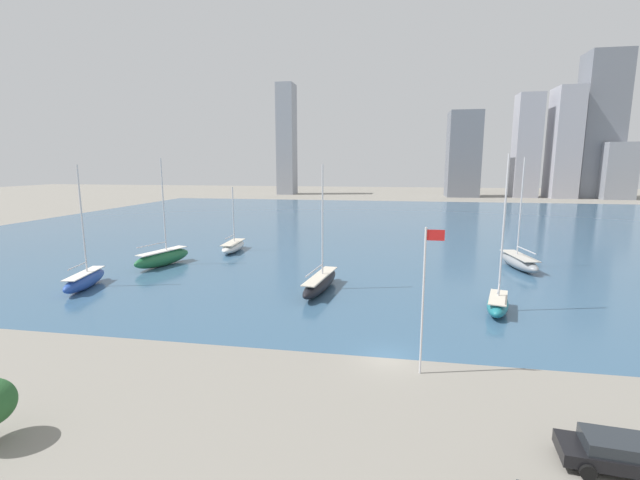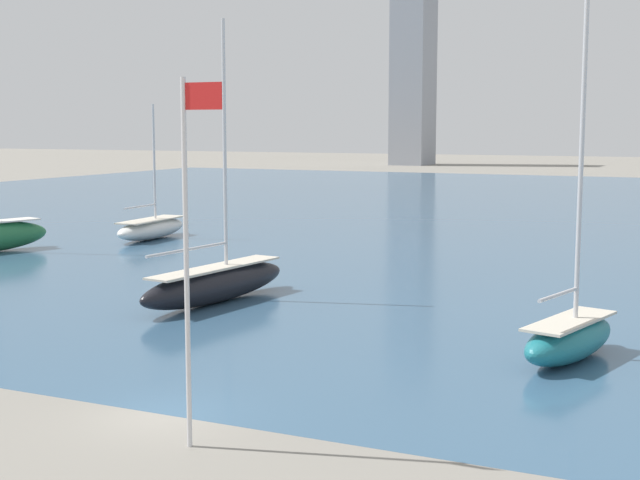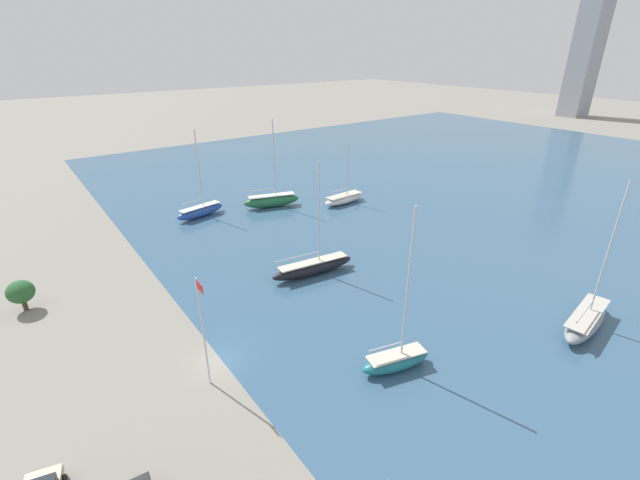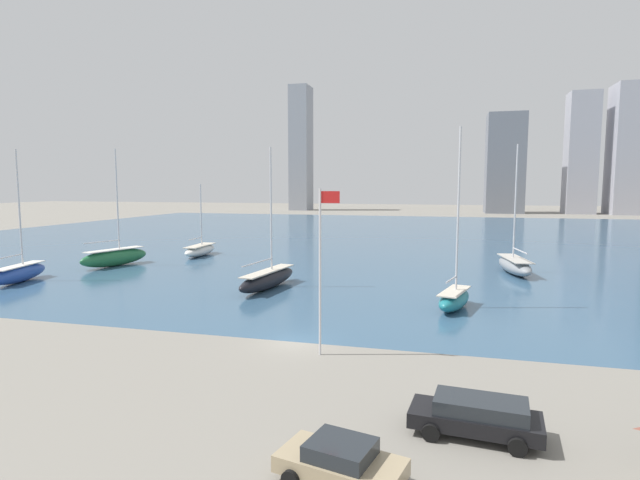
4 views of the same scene
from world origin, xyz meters
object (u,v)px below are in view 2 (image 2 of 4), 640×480
flag_pole (188,249)px  sailboat_teal (570,335)px  sailboat_white (151,228)px  sailboat_black (216,282)px

flag_pole → sailboat_teal: size_ratio=0.67×
sailboat_white → sailboat_black: bearing=-50.7°
sailboat_black → sailboat_white: (-17.78, 19.47, -0.15)m
sailboat_black → flag_pole: bearing=-53.2°
flag_pole → sailboat_white: bearing=126.8°
sailboat_white → sailboat_teal: 42.65m
sailboat_white → sailboat_teal: (35.58, -23.50, 0.12)m
sailboat_teal → sailboat_white: bearing=161.1°
sailboat_black → sailboat_teal: sailboat_teal is taller
sailboat_black → sailboat_white: 26.37m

